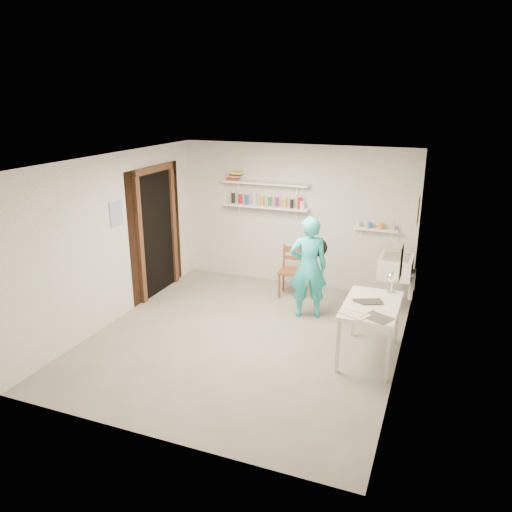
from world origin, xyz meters
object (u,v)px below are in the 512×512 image
(man, at_px, (308,267))
(work_table, at_px, (369,331))
(wooden_chair, at_px, (291,271))
(desk_lamp, at_px, (392,277))
(belfast_sink, at_px, (396,266))
(wall_clock, at_px, (318,247))

(man, bearing_deg, work_table, 117.13)
(wooden_chair, height_order, desk_lamp, desk_lamp)
(wooden_chair, bearing_deg, belfast_sink, -3.82)
(work_table, xyz_separation_m, desk_lamp, (0.18, 0.43, 0.58))
(wall_clock, bearing_deg, belfast_sink, 2.86)
(wooden_chair, xyz_separation_m, desk_lamp, (1.69, -1.15, 0.53))
(man, height_order, wall_clock, man)
(belfast_sink, relative_size, wall_clock, 2.19)
(belfast_sink, distance_m, desk_lamp, 1.21)
(man, bearing_deg, wooden_chair, -77.38)
(man, relative_size, wooden_chair, 1.82)
(belfast_sink, distance_m, wall_clock, 1.23)
(belfast_sink, distance_m, man, 1.36)
(belfast_sink, relative_size, work_table, 0.55)
(wooden_chair, xyz_separation_m, work_table, (1.51, -1.59, -0.06))
(belfast_sink, xyz_separation_m, work_table, (-0.11, -1.62, -0.34))
(wooden_chair, relative_size, work_table, 0.77)
(work_table, height_order, desk_lamp, desk_lamp)
(belfast_sink, bearing_deg, man, -148.91)
(man, bearing_deg, belfast_sink, -170.75)
(man, xyz_separation_m, desk_lamp, (1.23, -0.48, 0.18))
(work_table, distance_m, desk_lamp, 0.75)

